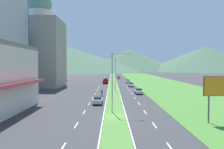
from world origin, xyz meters
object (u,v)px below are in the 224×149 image
car_2 (120,77)px  car_5 (129,81)px  street_lamp_mid (115,72)px  car_3 (106,80)px  motorcycle_rider (103,93)px  street_lamp_near (115,78)px  car_4 (139,91)px  car_6 (108,79)px  street_lamp_far (113,71)px  car_1 (99,100)px  billboard_roadside (222,88)px  pickup_truck_0 (106,81)px  car_0 (132,85)px

car_2 → car_5: bearing=5.8°
street_lamp_mid → car_3: (-3.81, 36.18, -5.20)m
car_2 → motorcycle_rider: size_ratio=2.29×
street_lamp_near → car_4: (6.94, 23.06, -4.95)m
car_6 → street_lamp_mid: bearing=-175.5°
street_lamp_mid → street_lamp_far: bearing=90.9°
car_4 → street_lamp_near: bearing=-16.8°
street_lamp_near → car_2: 91.24m
street_lamp_near → car_1: (-3.29, 7.73, -4.93)m
car_6 → car_2: bearing=-21.4°
car_3 → motorcycle_rider: size_ratio=2.24×
car_2 → car_4: car_4 is taller
car_1 → billboard_roadside: bearing=-128.8°
street_lamp_mid → pickup_truck_0: size_ratio=1.94×
street_lamp_near → pickup_truck_0: street_lamp_near is taller
street_lamp_near → car_3: bearing=93.0°
street_lamp_near → car_6: street_lamp_near is taller
motorcycle_rider → car_2: bearing=-5.2°
street_lamp_near → car_0: bearing=81.3°
car_4 → motorcycle_rider: motorcycle_rider is taller
billboard_roadside → car_4: (-7.25, 29.37, -3.96)m
street_lamp_mid → billboard_roadside: 38.97m
car_1 → car_4: size_ratio=0.87×
car_2 → car_6: (-6.77, -17.32, -0.00)m
car_2 → billboard_roadside: bearing=6.2°
pickup_truck_0 → motorcycle_rider: pickup_truck_0 is taller
street_lamp_far → car_2: (3.77, 30.80, -4.63)m
billboard_roadside → car_0: (-7.60, 49.30, -3.96)m
street_lamp_far → motorcycle_rider: 42.02m
street_lamp_mid → car_2: size_ratio=2.29×
car_1 → motorcycle_rider: size_ratio=2.01×
car_2 → car_0: bearing=3.5°
car_2 → car_4: 68.06m
street_lamp_near → car_4: bearing=73.2°
street_lamp_far → motorcycle_rider: (-2.85, -41.67, -4.62)m
car_3 → car_4: (10.44, -43.21, 0.03)m
street_lamp_far → car_2: street_lamp_far is taller
pickup_truck_0 → car_0: bearing=-143.0°
street_lamp_far → pickup_truck_0: size_ratio=1.73×
car_1 → motorcycle_rider: 10.84m
car_4 → car_5: car_5 is taller
street_lamp_mid → car_5: street_lamp_mid is taller
car_6 → pickup_truck_0: bearing=179.6°
car_0 → motorcycle_rider: size_ratio=2.21×
street_lamp_near → car_4: size_ratio=2.14×
car_1 → car_5: 52.88m
billboard_roadside → car_5: size_ratio=1.35×
car_3 → car_6: car_3 is taller
street_lamp_far → car_4: (7.08, -37.17, -4.61)m
car_2 → street_lamp_far: bearing=-7.0°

